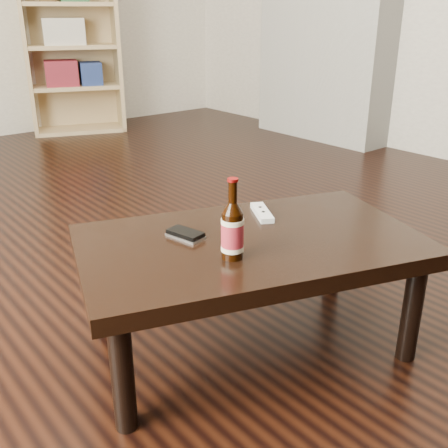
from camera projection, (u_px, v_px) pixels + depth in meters
floor at (174, 259)px, 2.34m from camera, size 5.00×6.00×0.01m
bookshelf at (70, 43)px, 4.53m from camera, size 0.87×0.62×1.47m
coffee_table at (251, 253)px, 1.61m from camera, size 1.17×0.91×0.38m
beer_bottle at (232, 231)px, 1.43m from camera, size 0.07×0.07×0.23m
phone at (185, 234)px, 1.59m from camera, size 0.08×0.13×0.02m
remote at (262, 213)px, 1.76m from camera, size 0.12×0.16×0.02m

